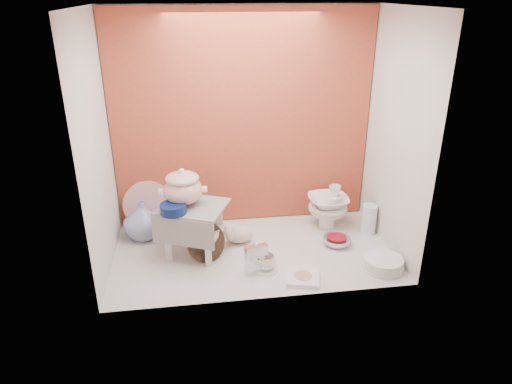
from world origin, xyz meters
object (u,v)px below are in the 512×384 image
(floral_platter, at_px, (148,205))
(porcelain_tower, at_px, (328,206))
(step_stool, at_px, (194,230))
(gold_rim_teacup, at_px, (266,262))
(plush_pig, at_px, (240,234))
(dinner_plate_stack, at_px, (383,263))
(mantel_clock, at_px, (256,258))
(crystal_bowl, at_px, (337,241))
(soup_tureen, at_px, (183,187))
(blue_white_vase, at_px, (142,220))

(floral_platter, height_order, porcelain_tower, floral_platter)
(step_stool, xyz_separation_m, gold_rim_teacup, (0.42, -0.26, -0.11))
(plush_pig, xyz_separation_m, dinner_plate_stack, (0.84, -0.44, -0.03))
(floral_platter, distance_m, dinner_plate_stack, 1.64)
(floral_platter, relative_size, gold_rim_teacup, 3.05)
(floral_platter, bearing_deg, mantel_clock, -45.14)
(step_stool, height_order, floral_platter, floral_platter)
(floral_platter, bearing_deg, gold_rim_teacup, -42.22)
(plush_pig, distance_m, dinner_plate_stack, 0.95)
(gold_rim_teacup, bearing_deg, crystal_bowl, 23.61)
(porcelain_tower, bearing_deg, mantel_clock, -139.19)
(floral_platter, xyz_separation_m, plush_pig, (0.61, -0.31, -0.11))
(plush_pig, xyz_separation_m, gold_rim_teacup, (0.12, -0.35, -0.01))
(mantel_clock, distance_m, crystal_bowl, 0.63)
(crystal_bowl, bearing_deg, porcelain_tower, 87.79)
(mantel_clock, xyz_separation_m, dinner_plate_stack, (0.78, -0.08, -0.06))
(floral_platter, relative_size, dinner_plate_stack, 1.39)
(soup_tureen, xyz_separation_m, floral_platter, (-0.26, 0.38, -0.29))
(dinner_plate_stack, bearing_deg, mantel_clock, 174.33)
(floral_platter, distance_m, blue_white_vase, 0.15)
(blue_white_vase, distance_m, gold_rim_teacup, 0.93)
(blue_white_vase, relative_size, crystal_bowl, 1.46)
(plush_pig, height_order, dinner_plate_stack, plush_pig)
(dinner_plate_stack, bearing_deg, crystal_bowl, 121.88)
(dinner_plate_stack, bearing_deg, plush_pig, 152.10)
(crystal_bowl, bearing_deg, plush_pig, 168.80)
(porcelain_tower, bearing_deg, plush_pig, -167.63)
(crystal_bowl, bearing_deg, gold_rim_teacup, -156.39)
(mantel_clock, distance_m, gold_rim_teacup, 0.07)
(plush_pig, distance_m, crystal_bowl, 0.65)
(crystal_bowl, bearing_deg, step_stool, 177.86)
(dinner_plate_stack, distance_m, crystal_bowl, 0.37)
(soup_tureen, distance_m, plush_pig, 0.54)
(soup_tureen, xyz_separation_m, gold_rim_teacup, (0.48, -0.29, -0.41))
(soup_tureen, distance_m, mantel_clock, 0.63)
(plush_pig, bearing_deg, blue_white_vase, 156.39)
(soup_tureen, bearing_deg, floral_platter, 124.39)
(gold_rim_teacup, relative_size, porcelain_tower, 0.36)
(blue_white_vase, height_order, plush_pig, blue_white_vase)
(mantel_clock, xyz_separation_m, porcelain_tower, (0.59, 0.51, 0.06))
(blue_white_vase, bearing_deg, soup_tureen, -38.76)
(floral_platter, relative_size, mantel_clock, 1.77)
(blue_white_vase, distance_m, dinner_plate_stack, 1.61)
(soup_tureen, distance_m, floral_platter, 0.54)
(crystal_bowl, bearing_deg, soup_tureen, 176.54)
(plush_pig, relative_size, gold_rim_teacup, 1.94)
(floral_platter, height_order, crystal_bowl, floral_platter)
(step_stool, height_order, dinner_plate_stack, step_stool)
(dinner_plate_stack, bearing_deg, blue_white_vase, 157.60)
(blue_white_vase, relative_size, plush_pig, 1.21)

